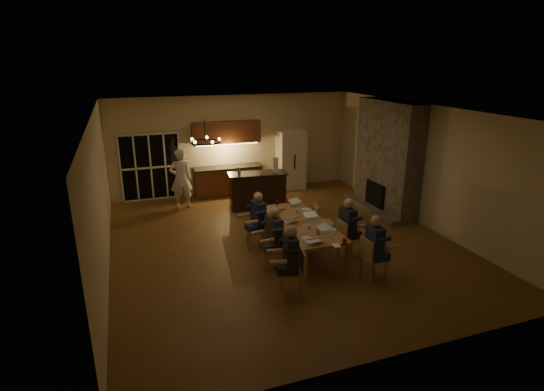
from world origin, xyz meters
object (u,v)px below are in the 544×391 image
(chair_right_far, at_px, (324,222))
(mug_front, at_px, (309,227))
(person_left_near, at_px, (291,260))
(person_left_far, at_px, (258,220))
(person_left_mid, at_px, (275,238))
(bar_bottle, at_px, (239,171))
(redcup_near, at_px, (345,241))
(can_silver, at_px, (318,232))
(laptop_f, at_px, (298,202))
(plate_near, at_px, (330,229))
(mug_back, at_px, (277,211))
(redcup_far, at_px, (287,200))
(standing_person, at_px, (181,179))
(refrigerator, at_px, (291,160))
(chair_left_mid, at_px, (274,249))
(chair_left_near, at_px, (292,273))
(chair_left_far, at_px, (256,230))
(plate_far, at_px, (306,210))
(person_right_mid, at_px, (347,228))
(laptop_d, at_px, (312,217))
(chair_right_mid, at_px, (349,239))
(person_right_near, at_px, (374,248))
(bar_island, at_px, (258,190))
(bar_blender, at_px, (276,165))
(chandelier, at_px, (205,142))
(laptop_e, at_px, (277,204))
(plate_left, at_px, (306,238))
(laptop_c, at_px, (289,217))
(chair_right_near, at_px, (374,258))
(mug_mid, at_px, (297,211))
(dining_table, at_px, (301,237))
(laptop_b, at_px, (328,229))

(chair_right_far, xyz_separation_m, mug_front, (-0.84, -0.93, 0.36))
(person_left_near, relative_size, person_left_far, 1.00)
(person_left_mid, xyz_separation_m, bar_bottle, (0.27, 3.80, 0.51))
(redcup_near, height_order, can_silver, same)
(laptop_f, bearing_deg, plate_near, -105.10)
(person_left_near, relative_size, mug_back, 13.80)
(redcup_far, height_order, can_silver, same)
(person_left_mid, bearing_deg, standing_person, -169.05)
(refrigerator, distance_m, redcup_far, 3.75)
(chair_left_mid, height_order, plate_near, chair_left_mid)
(chair_left_near, relative_size, mug_front, 8.90)
(chair_left_far, relative_size, plate_far, 3.37)
(plate_far, height_order, bar_bottle, bar_bottle)
(mug_front, distance_m, redcup_near, 1.03)
(person_right_mid, height_order, laptop_d, person_right_mid)
(person_left_far, relative_size, redcup_far, 11.50)
(chair_left_mid, distance_m, chair_right_mid, 1.78)
(person_right_near, relative_size, mug_back, 13.80)
(standing_person, bearing_deg, plate_far, 124.55)
(refrigerator, relative_size, person_right_mid, 1.45)
(bar_island, distance_m, mug_front, 3.71)
(person_right_near, xyz_separation_m, redcup_near, (-0.54, 0.25, 0.12))
(standing_person, distance_m, bar_blender, 2.85)
(chair_left_far, bearing_deg, mug_back, 115.76)
(chandelier, xyz_separation_m, laptop_f, (2.45, 1.07, -1.89))
(laptop_e, relative_size, plate_left, 1.40)
(laptop_c, xyz_separation_m, bar_blender, (0.78, 3.04, 0.44))
(laptop_d, distance_m, laptop_e, 1.16)
(person_left_mid, bearing_deg, chair_right_far, 116.69)
(chair_left_mid, distance_m, laptop_d, 1.28)
(mug_back, bearing_deg, laptop_f, 19.26)
(standing_person, bearing_deg, laptop_f, 125.84)
(laptop_f, height_order, bar_bottle, bar_bottle)
(chair_right_near, distance_m, plate_far, 2.38)
(standing_person, bearing_deg, mug_mid, 120.17)
(person_left_mid, xyz_separation_m, person_left_far, (-0.01, 1.11, 0.00))
(dining_table, height_order, bar_bottle, bar_bottle)
(dining_table, height_order, person_right_mid, person_right_mid)
(dining_table, bearing_deg, chandelier, -178.16)
(redcup_near, distance_m, plate_left, 0.79)
(person_left_mid, bearing_deg, person_left_far, 175.25)
(chair_left_mid, bearing_deg, person_left_far, -162.86)
(mug_back, height_order, redcup_far, redcup_far)
(chair_left_mid, relative_size, bar_bottle, 3.71)
(person_left_far, height_order, bar_blender, bar_blender)
(chandelier, bearing_deg, redcup_far, 32.06)
(mug_front, relative_size, redcup_far, 0.83)
(standing_person, relative_size, laptop_c, 5.68)
(refrigerator, relative_size, chair_left_far, 2.25)
(chair_left_far, distance_m, laptop_b, 1.88)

